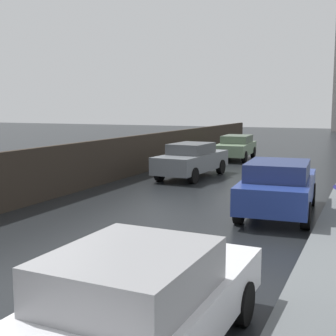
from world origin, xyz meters
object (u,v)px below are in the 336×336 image
at_px(car_blue_far_ahead, 278,186).
at_px(car_grey_behind_camera, 192,160).
at_px(car_white_near_kerb, 135,307).
at_px(car_green_mid_road, 236,147).

bearing_deg(car_blue_far_ahead, car_grey_behind_camera, 126.72).
bearing_deg(car_white_near_kerb, car_green_mid_road, 103.75).
relative_size(car_blue_far_ahead, car_grey_behind_camera, 0.98).
distance_m(car_white_near_kerb, car_green_mid_road, 21.27).
height_order(car_white_near_kerb, car_blue_far_ahead, car_blue_far_ahead).
distance_m(car_green_mid_road, car_blue_far_ahead, 13.33).
bearing_deg(car_grey_behind_camera, car_blue_far_ahead, 134.33).
bearing_deg(car_grey_behind_camera, car_white_near_kerb, 111.83).
xyz_separation_m(car_green_mid_road, car_grey_behind_camera, (0.08, -7.17, 0.03)).
bearing_deg(car_blue_far_ahead, car_white_near_kerb, -94.71).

